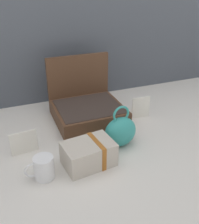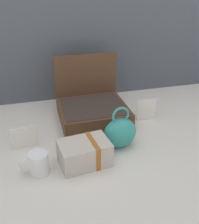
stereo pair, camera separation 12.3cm
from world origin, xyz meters
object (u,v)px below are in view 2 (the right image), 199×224
Objects in this scene: open_suitcase at (92,106)px; cream_toiletry_bag at (85,153)px; coffee_mug at (38,163)px; teal_pouch_handbag at (120,133)px; poster_card_right at (25,138)px; info_card_left at (146,110)px.

cream_toiletry_bag is at bearing -107.41° from open_suitcase.
cream_toiletry_bag is 0.20m from coffee_mug.
teal_pouch_handbag is 1.76× the size of coffee_mug.
poster_card_right is (-0.44, 0.11, -0.02)m from teal_pouch_handbag.
poster_card_right is (-0.38, -0.21, -0.01)m from open_suitcase.
teal_pouch_handbag is 1.70× the size of poster_card_right.
teal_pouch_handbag reaches higher than info_card_left.
open_suitcase is 1.61× the size of cream_toiletry_bag.
coffee_mug is at bearing -149.78° from info_card_left.
cream_toiletry_bag is 1.83× the size of info_card_left.
cream_toiletry_bag is at bearing -41.59° from poster_card_right.
coffee_mug is at bearing -166.27° from teal_pouch_handbag.
info_card_left is at bearing -19.85° from open_suitcase.
poster_card_right reaches higher than coffee_mug.
info_card_left is (0.62, 0.31, 0.01)m from coffee_mug.
info_card_left is (0.23, 0.21, -0.01)m from teal_pouch_handbag.
info_card_left is 0.68m from poster_card_right.
open_suitcase reaches higher than poster_card_right.
cream_toiletry_bag is at bearing -141.16° from info_card_left.
coffee_mug is (-0.39, -0.10, -0.03)m from teal_pouch_handbag.
open_suitcase is 2.94× the size of info_card_left.
info_card_left reaches higher than coffee_mug.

